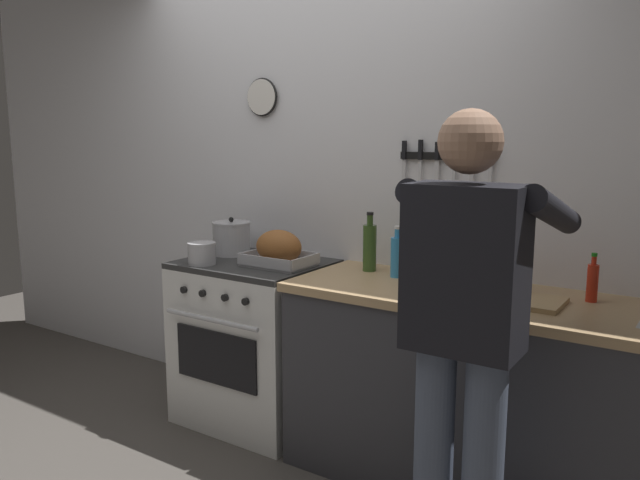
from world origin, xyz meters
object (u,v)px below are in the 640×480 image
Objects in this scene: person_cook at (465,322)px; bottle_vinegar at (442,253)px; saucepan at (202,253)px; bottle_dish_soap at (397,256)px; cutting_board at (517,300)px; stock_pot at (232,238)px; stove at (255,341)px; bottle_wine_red at (513,263)px; bottle_olive_oil at (370,246)px; bottle_soy_sauce at (461,266)px; roasting_pan at (279,249)px; bottle_hot_sauce at (592,282)px.

bottle_vinegar is (-0.43, 0.82, 0.06)m from person_cook.
bottle_dish_soap is at bearing 16.79° from saucepan.
stock_pot is at bearing 175.61° from cutting_board.
stove is 0.60m from stock_pot.
bottle_wine_red is 0.42m from bottle_vinegar.
stock_pot is at bearing -179.50° from bottle_dish_soap.
cutting_board is at bearing -14.19° from person_cook.
person_cook reaches higher than bottle_olive_oil.
saucepan is 1.35m from bottle_soy_sauce.
bottle_dish_soap is at bearing 167.54° from cutting_board.
cutting_board is 1.45× the size of bottle_dish_soap.
person_cook reaches higher than bottle_dish_soap.
bottle_wine_red is at bearing -8.72° from person_cook.
roasting_pan is (-1.23, 0.57, 0.03)m from person_cook.
bottle_soy_sauce reaches higher than cutting_board.
stove is 3.03× the size of bottle_olive_oil.
bottle_olive_oil is (-0.18, 0.05, 0.02)m from bottle_dish_soap.
roasting_pan is at bearing -175.74° from bottle_wine_red.
saucepan is at bearing -168.57° from bottle_soy_sauce.
bottle_vinegar is (-0.70, 0.10, 0.03)m from bottle_hot_sauce.
bottle_dish_soap reaches higher than stove.
bottle_dish_soap reaches higher than roasting_pan.
bottle_hot_sauce is 0.71m from bottle_vinegar.
bottle_olive_oil is 1.05m from bottle_hot_sauce.
bottle_dish_soap is 0.87m from bottle_hot_sauce.
stock_pot is 0.87m from bottle_olive_oil.
bottle_wine_red is (-0.06, 0.12, 0.13)m from cutting_board.
stove is 0.58m from saucepan.
bottle_hot_sauce is at bearing 1.46° from stock_pot.
bottle_dish_soap reaches higher than cutting_board.
bottle_hot_sauce is (1.86, 0.34, 0.03)m from saucepan.
saucepan reaches higher than cutting_board.
person_cook is 7.65× the size of stock_pot.
roasting_pan is 0.64m from bottle_dish_soap.
bottle_soy_sauce is at bearing 159.58° from cutting_board.
roasting_pan is at bearing 178.62° from cutting_board.
person_cook is 8.18× the size of bottle_hot_sauce.
bottle_vinegar is (-0.45, 0.28, 0.10)m from cutting_board.
bottle_dish_soap is (0.81, 0.09, 0.55)m from stove.
stock_pot is 1.91m from bottle_hot_sauce.
stove is 1.50m from cutting_board.
stock_pot is (-1.64, 0.67, 0.04)m from person_cook.
bottle_soy_sauce is (-0.28, 0.11, 0.09)m from cutting_board.
person_cook is at bearing -62.31° from bottle_vinegar.
cutting_board is at bearing -12.46° from bottle_dish_soap.
bottle_wine_red is (0.56, -0.02, 0.03)m from bottle_dish_soap.
bottle_soy_sauce is (-0.53, -0.07, 0.01)m from bottle_hot_sauce.
roasting_pan is 0.42m from stock_pot.
saucepan is 0.59× the size of bottle_dish_soap.
saucepan is 1.89m from bottle_hot_sauce.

